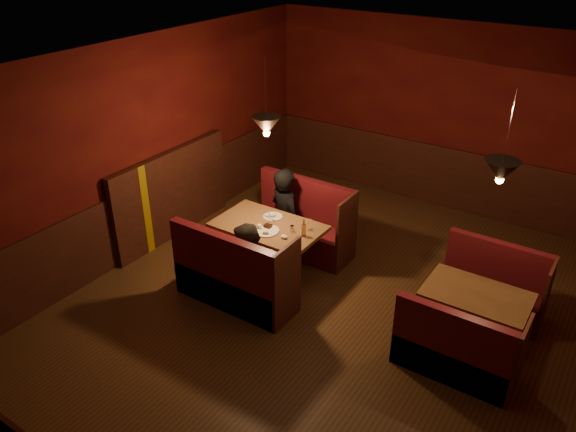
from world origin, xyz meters
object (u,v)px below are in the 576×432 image
Objects in this scene: second_table at (475,306)px; diner_a at (285,199)px; main_bench_far at (302,228)px; diner_b at (248,253)px; main_bench_near at (233,281)px; second_bench_near at (455,354)px; second_bench_far at (492,290)px; main_table at (269,237)px.

diner_a reaches higher than second_table.
main_bench_far is 1.48m from diner_b.
main_bench_far and main_bench_near have the same top height.
second_bench_near is 0.77× the size of diner_a.
second_table is 0.90× the size of second_bench_far.
second_bench_far is (2.62, 1.60, -0.05)m from main_bench_near.
second_bench_far is 0.87× the size of diner_b.
second_table is 0.70× the size of diner_a.
second_bench_near is at bearing 20.60° from diner_b.
main_bench_far is 1.00× the size of main_bench_near.
second_bench_far is at bearing 17.29° from main_table.
diner_a is at bearing 97.78° from main_bench_near.
main_table is at bearing -91.06° from main_bench_far.
main_bench_far is 1.36× the size of second_table.
second_bench_near is at bearing 6.05° from main_bench_near.
diner_a is (-2.82, 1.14, 0.51)m from second_bench_near.
second_bench_near is at bearing -90.00° from second_bench_far.
second_table is (2.60, 0.94, 0.14)m from main_bench_near.
second_bench_far is (2.64, 0.82, -0.29)m from main_table.
main_table is 0.68m from diner_b.
second_bench_far reaches higher than second_table.
second_bench_far is at bearing 47.75° from diner_b.
main_table is 1.24× the size of second_table.
main_table is 1.12× the size of second_bench_far.
main_bench_near reaches higher than main_table.
main_bench_far reaches higher than main_table.
main_bench_far is 2.92m from second_bench_near.
second_table is (2.60, -0.62, 0.14)m from main_bench_far.
diner_a reaches higher than second_bench_near.
main_table is 0.87× the size of diner_a.
main_bench_near is 0.42m from diner_b.
diner_b is (0.15, -0.65, 0.13)m from main_table.
diner_a reaches higher than second_bench_far.
diner_b is at bearing -149.50° from second_bench_far.
second_bench_near reaches higher than second_table.
second_bench_far is 1.32m from second_bench_near.
second_bench_far is at bearing 0.94° from main_bench_far.
main_table is 2.62m from second_table.
diner_b is at bearing -176.66° from second_bench_near.
diner_a is at bearing -176.29° from second_bench_far.
second_bench_near is (2.62, -1.28, -0.05)m from main_bench_far.
main_table is 0.81m from main_bench_near.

